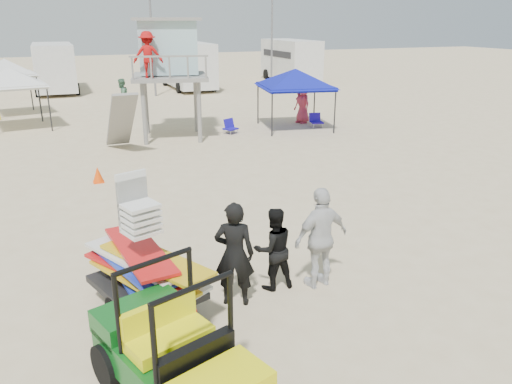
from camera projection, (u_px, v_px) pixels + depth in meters
name	position (u px, v px, depth m)	size (l,w,h in m)	color
ground	(295.00, 324.00, 8.27)	(140.00, 140.00, 0.00)	beige
utility_cart	(175.00, 346.00, 6.32)	(1.96, 2.73, 1.87)	#0C4E15
surf_trailer	(143.00, 264.00, 8.36)	(1.87, 2.56, 2.21)	black
man_left	(234.00, 254.00, 8.61)	(0.70, 0.46, 1.91)	black
man_mid	(273.00, 249.00, 9.18)	(0.77, 0.60, 1.59)	black
man_right	(321.00, 238.00, 9.20)	(1.14, 0.48, 1.95)	silver
lifeguard_tower	(166.00, 52.00, 20.29)	(3.53, 3.53, 4.76)	gray
canopy_blue	(296.00, 72.00, 22.40)	(3.47, 3.47, 3.11)	black
canopy_white_a	(8.00, 71.00, 22.21)	(3.18, 3.18, 3.18)	black
canopy_white_c	(4.00, 62.00, 25.45)	(3.02, 3.02, 3.31)	black
cone_far	(98.00, 175.00, 15.42)	(0.34, 0.34, 0.50)	#FF4808
beach_chair_b	(230.00, 126.00, 22.11)	(0.71, 0.79, 0.64)	#180FA2
beach_chair_c	(316.00, 120.00, 23.48)	(0.63, 0.68, 0.64)	#230FA4
rv_mid_left	(54.00, 66.00, 34.24)	(2.65, 6.50, 3.25)	silver
rv_mid_right	(187.00, 63.00, 36.09)	(2.64, 7.00, 3.25)	silver
rv_far_right	(291.00, 58.00, 40.58)	(2.64, 6.60, 3.25)	silver
light_pole_left	(152.00, 33.00, 31.69)	(0.14, 0.14, 8.00)	slate
light_pole_right	(272.00, 31.00, 36.18)	(0.14, 0.14, 8.00)	slate
distant_beachgoers	(96.00, 107.00, 23.27)	(17.12, 6.96, 1.86)	#C03747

